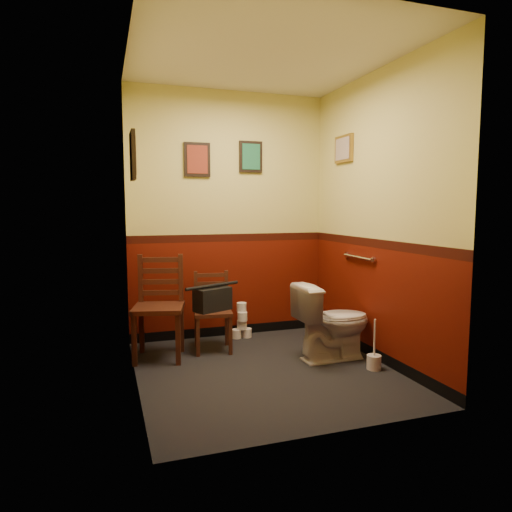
{
  "coord_description": "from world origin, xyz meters",
  "views": [
    {
      "loc": [
        -1.32,
        -3.69,
        1.45
      ],
      "look_at": [
        0.0,
        0.25,
        1.0
      ],
      "focal_mm": 32.0,
      "sensor_mm": 36.0,
      "label": 1
    }
  ],
  "objects": [
    {
      "name": "floor",
      "position": [
        0.0,
        0.0,
        0.0
      ],
      "size": [
        2.2,
        2.4,
        0.0
      ],
      "primitive_type": "cube",
      "color": "black",
      "rests_on": "ground"
    },
    {
      "name": "ceiling",
      "position": [
        0.0,
        0.0,
        2.7
      ],
      "size": [
        2.2,
        2.4,
        0.0
      ],
      "primitive_type": "cube",
      "rotation": [
        3.14,
        0.0,
        0.0
      ],
      "color": "silver",
      "rests_on": "ground"
    },
    {
      "name": "wall_back",
      "position": [
        0.0,
        1.2,
        1.35
      ],
      "size": [
        2.2,
        0.0,
        2.7
      ],
      "primitive_type": "cube",
      "rotation": [
        1.57,
        0.0,
        0.0
      ],
      "color": "#531005",
      "rests_on": "ground"
    },
    {
      "name": "wall_front",
      "position": [
        0.0,
        -1.2,
        1.35
      ],
      "size": [
        2.2,
        0.0,
        2.7
      ],
      "primitive_type": "cube",
      "rotation": [
        -1.57,
        0.0,
        0.0
      ],
      "color": "#531005",
      "rests_on": "ground"
    },
    {
      "name": "wall_left",
      "position": [
        -1.1,
        0.0,
        1.35
      ],
      "size": [
        0.0,
        2.4,
        2.7
      ],
      "primitive_type": "cube",
      "rotation": [
        1.57,
        0.0,
        1.57
      ],
      "color": "#531005",
      "rests_on": "ground"
    },
    {
      "name": "wall_right",
      "position": [
        1.1,
        0.0,
        1.35
      ],
      "size": [
        0.0,
        2.4,
        2.7
      ],
      "primitive_type": "cube",
      "rotation": [
        1.57,
        0.0,
        -1.57
      ],
      "color": "#531005",
      "rests_on": "ground"
    },
    {
      "name": "grab_bar",
      "position": [
        1.07,
        0.25,
        0.95
      ],
      "size": [
        0.05,
        0.56,
        0.06
      ],
      "color": "silver",
      "rests_on": "wall_right"
    },
    {
      "name": "framed_print_back_a",
      "position": [
        -0.35,
        1.18,
        1.95
      ],
      "size": [
        0.28,
        0.04,
        0.36
      ],
      "color": "black",
      "rests_on": "wall_back"
    },
    {
      "name": "framed_print_back_b",
      "position": [
        0.25,
        1.18,
        2.0
      ],
      "size": [
        0.26,
        0.04,
        0.34
      ],
      "color": "black",
      "rests_on": "wall_back"
    },
    {
      "name": "framed_print_left",
      "position": [
        -1.08,
        0.1,
        1.85
      ],
      "size": [
        0.04,
        0.3,
        0.38
      ],
      "color": "black",
      "rests_on": "wall_left"
    },
    {
      "name": "framed_print_right",
      "position": [
        1.08,
        0.6,
        2.05
      ],
      "size": [
        0.04,
        0.34,
        0.28
      ],
      "color": "olive",
      "rests_on": "wall_right"
    },
    {
      "name": "toilet",
      "position": [
        0.72,
        0.1,
        0.36
      ],
      "size": [
        0.75,
        0.43,
        0.72
      ],
      "primitive_type": "imported",
      "rotation": [
        0.0,
        0.0,
        1.6
      ],
      "color": "white",
      "rests_on": "floor"
    },
    {
      "name": "toilet_brush",
      "position": [
        0.94,
        -0.28,
        0.07
      ],
      "size": [
        0.13,
        0.13,
        0.46
      ],
      "color": "silver",
      "rests_on": "floor"
    },
    {
      "name": "chair_left",
      "position": [
        -0.84,
        0.67,
        0.49
      ],
      "size": [
        0.56,
        0.56,
        0.99
      ],
      "rotation": [
        0.0,
        0.0,
        -0.25
      ],
      "color": "#462115",
      "rests_on": "floor"
    },
    {
      "name": "chair_right",
      "position": [
        -0.3,
        0.74,
        0.4
      ],
      "size": [
        0.42,
        0.42,
        0.79
      ],
      "rotation": [
        0.0,
        0.0,
        -0.14
      ],
      "color": "#462115",
      "rests_on": "floor"
    },
    {
      "name": "handbag",
      "position": [
        -0.31,
        0.7,
        0.53
      ],
      "size": [
        0.41,
        0.32,
        0.27
      ],
      "rotation": [
        0.0,
        0.0,
        0.43
      ],
      "color": "black",
      "rests_on": "chair_right"
    },
    {
      "name": "tp_stack",
      "position": [
        0.1,
        1.05,
        0.17
      ],
      "size": [
        0.23,
        0.14,
        0.39
      ],
      "color": "silver",
      "rests_on": "floor"
    }
  ]
}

